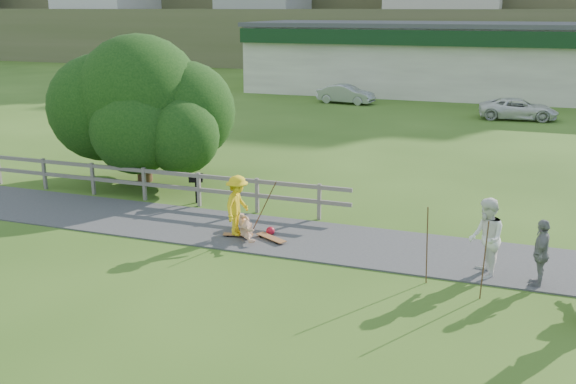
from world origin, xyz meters
name	(u,v)px	position (x,y,z in m)	size (l,w,h in m)	color
ground	(210,249)	(0.00, 0.00, 0.00)	(260.00, 260.00, 0.00)	#315317
path	(233,230)	(0.00, 1.50, 0.02)	(34.00, 3.00, 0.04)	#363638
fence	(128,177)	(-4.62, 3.30, 0.72)	(15.05, 0.10, 1.10)	slate
strip_mall	(473,58)	(4.00, 34.94, 2.58)	(32.50, 10.75, 5.10)	#BBB5A4
skater_rider	(237,209)	(0.36, 1.02, 0.83)	(1.08, 0.62, 1.67)	yellow
skater_fallen	(246,226)	(0.53, 1.16, 0.31)	(1.69, 0.41, 0.62)	#DEA17B
spectator_a	(486,238)	(6.89, 0.52, 0.96)	(0.93, 0.72, 1.91)	white
spectator_b	(541,253)	(8.10, 0.38, 0.80)	(0.94, 0.39, 1.60)	gray
car_silver	(346,94)	(-3.41, 27.18, 0.62)	(1.31, 3.75, 1.23)	#A7AAAF
car_white	(518,109)	(7.42, 24.28, 0.60)	(1.98, 4.30, 1.19)	silver
tree	(142,127)	(-5.29, 5.39, 2.01)	(7.26, 7.26, 4.02)	black
bbq	(196,189)	(-2.25, 3.60, 0.48)	(0.44, 0.34, 0.95)	black
longboard_rider	(238,236)	(0.36, 1.02, 0.05)	(0.82, 0.20, 0.09)	#935930
longboard_fallen	(271,239)	(1.33, 1.06, 0.06)	(1.01, 0.25, 0.11)	#935930
helmet	(270,231)	(1.13, 1.51, 0.12)	(0.24, 0.24, 0.24)	#B31226
pole_rider	(263,205)	(0.96, 1.42, 0.89)	(0.03, 0.03, 1.77)	#503320
pole_spec_left	(427,246)	(5.65, -0.30, 0.92)	(0.03, 0.03, 1.83)	#503320
pole_spec_right	(484,261)	(6.92, -0.75, 0.89)	(0.03, 0.03, 1.79)	#503320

